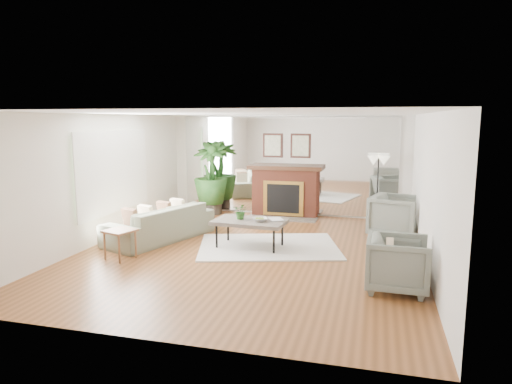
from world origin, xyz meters
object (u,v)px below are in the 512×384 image
(floor_lamp, at_px, (378,166))
(sofa, at_px, (160,223))
(fireplace, at_px, (285,190))
(armchair_back, at_px, (396,216))
(potted_ficus, at_px, (211,175))
(armchair_front, at_px, (398,264))
(coffee_table, at_px, (250,222))
(side_table, at_px, (120,235))

(floor_lamp, bearing_deg, sofa, -147.88)
(fireplace, xyz_separation_m, sofa, (-1.97, -2.85, -0.32))
(sofa, relative_size, armchair_back, 2.43)
(sofa, height_order, armchair_back, armchair_back)
(potted_ficus, height_order, floor_lamp, potted_ficus)
(floor_lamp, bearing_deg, armchair_front, -85.99)
(armchair_front, bearing_deg, armchair_back, -0.07)
(fireplace, relative_size, coffee_table, 1.48)
(fireplace, bearing_deg, potted_ficus, -175.18)
(coffee_table, xyz_separation_m, sofa, (-1.90, 0.12, -0.15))
(coffee_table, relative_size, sofa, 0.59)
(armchair_back, relative_size, potted_ficus, 0.52)
(coffee_table, xyz_separation_m, side_table, (-1.97, -1.24, -0.05))
(coffee_table, bearing_deg, sofa, 176.39)
(side_table, xyz_separation_m, potted_ficus, (0.17, 4.05, 0.55))
(potted_ficus, xyz_separation_m, floor_lamp, (4.10, -0.06, 0.35))
(side_table, bearing_deg, fireplace, 64.05)
(floor_lamp, bearing_deg, side_table, -136.88)
(coffee_table, relative_size, armchair_front, 1.63)
(sofa, distance_m, side_table, 1.37)
(potted_ficus, relative_size, floor_lamp, 1.18)
(side_table, height_order, floor_lamp, floor_lamp)
(armchair_back, bearing_deg, floor_lamp, 33.13)
(fireplace, height_order, coffee_table, fireplace)
(sofa, distance_m, armchair_front, 4.79)
(fireplace, distance_m, sofa, 3.48)
(coffee_table, height_order, side_table, coffee_table)
(sofa, distance_m, floor_lamp, 5.05)
(armchair_back, bearing_deg, coffee_table, 135.51)
(armchair_front, height_order, potted_ficus, potted_ficus)
(armchair_back, distance_m, potted_ficus, 4.69)
(armchair_back, bearing_deg, sofa, 122.87)
(fireplace, distance_m, armchair_back, 2.98)
(sofa, relative_size, floor_lamp, 1.49)
(fireplace, xyz_separation_m, side_table, (-2.05, -4.21, -0.22))
(armchair_front, bearing_deg, fireplace, 30.63)
(floor_lamp, bearing_deg, coffee_table, -129.81)
(fireplace, xyz_separation_m, coffee_table, (-0.07, -2.97, -0.17))
(fireplace, distance_m, side_table, 4.69)
(armchair_front, xyz_separation_m, floor_lamp, (-0.30, 4.29, 0.95))
(armchair_front, xyz_separation_m, side_table, (-4.57, 0.30, 0.05))
(armchair_back, bearing_deg, potted_ficus, 89.82)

